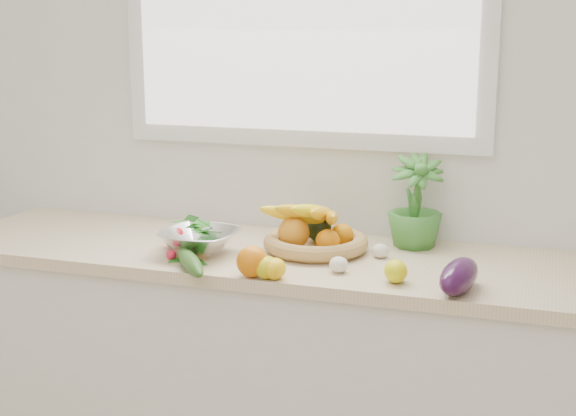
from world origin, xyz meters
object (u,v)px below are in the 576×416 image
(potted_herb, at_px, (415,203))
(fruit_basket, at_px, (315,236))
(apple, at_px, (174,237))
(colander_with_spinach, at_px, (200,235))
(cucumber, at_px, (190,262))
(eggplant, at_px, (459,276))

(potted_herb, distance_m, fruit_basket, 0.35)
(apple, bearing_deg, colander_with_spinach, -21.86)
(apple, relative_size, fruit_basket, 0.16)
(apple, height_order, cucumber, apple)
(potted_herb, xyz_separation_m, fruit_basket, (-0.30, -0.16, -0.09))
(cucumber, relative_size, colander_with_spinach, 1.07)
(apple, bearing_deg, fruit_basket, 13.02)
(apple, height_order, fruit_basket, fruit_basket)
(fruit_basket, relative_size, colander_with_spinach, 1.67)
(eggplant, xyz_separation_m, cucumber, (-0.78, -0.05, -0.02))
(eggplant, xyz_separation_m, colander_with_spinach, (-0.83, 0.12, 0.02))
(eggplant, bearing_deg, fruit_basket, 151.14)
(apple, xyz_separation_m, colander_with_spinach, (0.11, -0.04, 0.03))
(apple, relative_size, colander_with_spinach, 0.27)
(eggplant, distance_m, cucumber, 0.78)
(potted_herb, relative_size, fruit_basket, 0.73)
(eggplant, distance_m, fruit_basket, 0.56)
(apple, relative_size, potted_herb, 0.22)
(apple, distance_m, potted_herb, 0.80)
(colander_with_spinach, bearing_deg, apple, 158.14)
(fruit_basket, bearing_deg, apple, -166.98)
(cucumber, distance_m, colander_with_spinach, 0.18)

